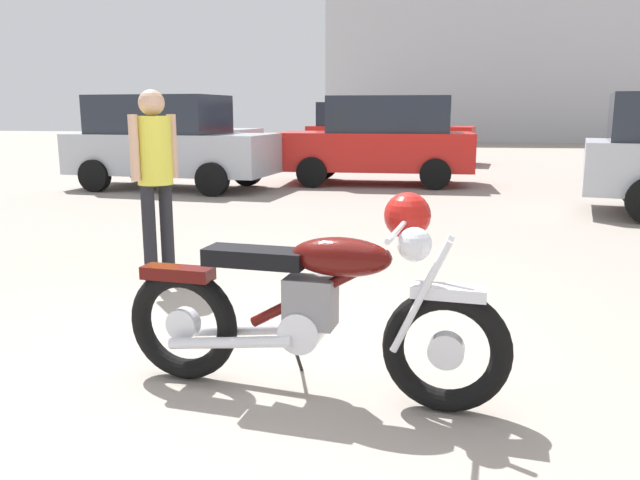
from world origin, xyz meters
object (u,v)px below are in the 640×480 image
Objects in this scene: bystander at (155,166)px; white_estate_far at (168,141)px; red_hatchback_near at (380,139)px; pale_sedan_back at (179,136)px; silver_sedan_mid at (387,130)px; vintage_motorcycle at (318,304)px.

bystander is 6.95m from white_estate_far.
pale_sedan_back is (-5.73, 2.98, -0.08)m from red_hatchback_near.
red_hatchback_near is 5.58m from silver_sedan_mid.
red_hatchback_near reaches higher than vintage_motorcycle.
vintage_motorcycle is 9.52m from white_estate_far.
bystander is 0.39× the size of pale_sedan_back.
silver_sedan_mid is (0.71, 13.52, -0.08)m from bystander.
bystander reaches higher than vintage_motorcycle.
bystander is at bearing -61.94° from white_estate_far.
vintage_motorcycle is 2.72m from bystander.
vintage_motorcycle is at bearing -80.03° from silver_sedan_mid.
bystander is 0.41× the size of white_estate_far.
vintage_motorcycle is at bearing -56.58° from white_estate_far.
silver_sedan_mid is (3.54, 7.16, 0.02)m from white_estate_far.
red_hatchback_near is 0.99× the size of white_estate_far.
red_hatchback_near reaches higher than pale_sedan_back.
bystander is at bearing 115.80° from pale_sedan_back.
red_hatchback_near is 0.82× the size of silver_sedan_mid.
bystander is at bearing -87.20° from silver_sedan_mid.
white_estate_far is 4.93m from pale_sedan_back.
bystander is at bearing 79.28° from red_hatchback_near.
red_hatchback_near is at bearing 98.77° from vintage_motorcycle.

